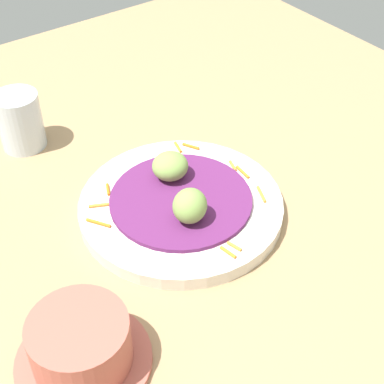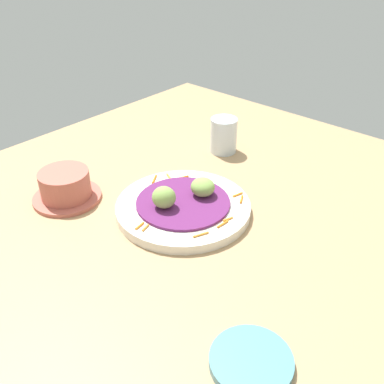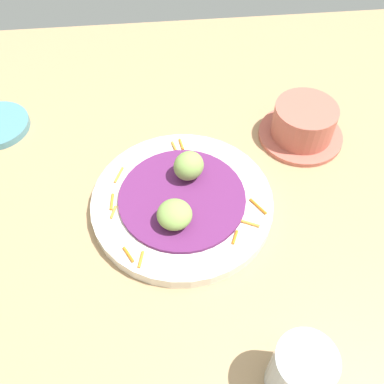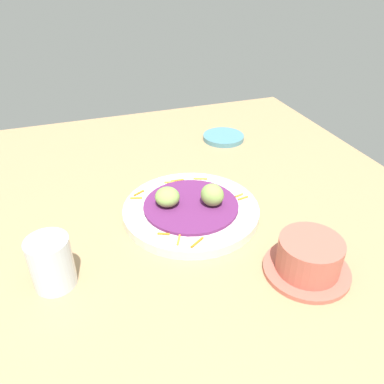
{
  "view_description": "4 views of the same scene",
  "coord_description": "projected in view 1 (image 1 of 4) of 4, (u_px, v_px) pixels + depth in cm",
  "views": [
    {
      "loc": [
        -50.54,
        34.45,
        54.76
      ],
      "look_at": [
        -5.63,
        1.57,
        5.95
      ],
      "focal_mm": 54.33,
      "sensor_mm": 36.0,
      "label": 1
    },
    {
      "loc": [
        -56.34,
        -46.07,
        52.03
      ],
      "look_at": [
        -3.17,
        1.13,
        6.62
      ],
      "focal_mm": 40.57,
      "sensor_mm": 36.0,
      "label": 2
    },
    {
      "loc": [
        34.16,
        -0.36,
        55.28
      ],
      "look_at": [
        -4.68,
        3.58,
        4.94
      ],
      "focal_mm": 41.03,
      "sensor_mm": 36.0,
      "label": 3
    },
    {
      "loc": [
        15.81,
        61.21,
        47.15
      ],
      "look_at": [
        -5.04,
        1.06,
        6.36
      ],
      "focal_mm": 36.05,
      "sensor_mm": 36.0,
      "label": 4
    }
  ],
  "objects": [
    {
      "name": "main_plate",
      "position": [
        181.0,
        206.0,
        0.76
      ],
      "size": [
        26.78,
        26.78,
        1.91
      ],
      "primitive_type": "cylinder",
      "color": "silver",
      "rests_on": "table_surface"
    },
    {
      "name": "terracotta_bowl",
      "position": [
        81.0,
        346.0,
        0.58
      ],
      "size": [
        14.12,
        14.12,
        6.42
      ],
      "color": "#B75B4C",
      "rests_on": "table_surface"
    },
    {
      "name": "guac_scoop_center",
      "position": [
        190.0,
        206.0,
        0.71
      ],
      "size": [
        6.06,
        6.17,
        4.39
      ],
      "primitive_type": "ellipsoid",
      "rotation": [
        0.0,
        0.0,
        3.72
      ],
      "color": "#84A851",
      "rests_on": "cabbage_bed"
    },
    {
      "name": "table_surface",
      "position": [
        177.0,
        193.0,
        0.81
      ],
      "size": [
        110.0,
        110.0,
        2.0
      ],
      "primitive_type": "cube",
      "color": "tan",
      "rests_on": "ground"
    },
    {
      "name": "cabbage_bed",
      "position": [
        181.0,
        199.0,
        0.76
      ],
      "size": [
        18.64,
        18.64,
        0.58
      ],
      "primitive_type": "cylinder",
      "color": "#60235B",
      "rests_on": "main_plate"
    },
    {
      "name": "guac_scoop_left",
      "position": [
        172.0,
        168.0,
        0.77
      ],
      "size": [
        4.84,
        4.95,
        3.64
      ],
      "primitive_type": "ellipsoid",
      "rotation": [
        0.0,
        0.0,
        1.59
      ],
      "color": "#84A851",
      "rests_on": "cabbage_bed"
    },
    {
      "name": "water_glass",
      "position": [
        20.0,
        121.0,
        0.85
      ],
      "size": [
        6.56,
        6.56,
        8.64
      ],
      "primitive_type": "cylinder",
      "color": "silver",
      "rests_on": "table_surface"
    },
    {
      "name": "carrot_garnish",
      "position": [
        184.0,
        192.0,
        0.77
      ],
      "size": [
        22.85,
        22.38,
        0.4
      ],
      "color": "orange",
      "rests_on": "main_plate"
    }
  ]
}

